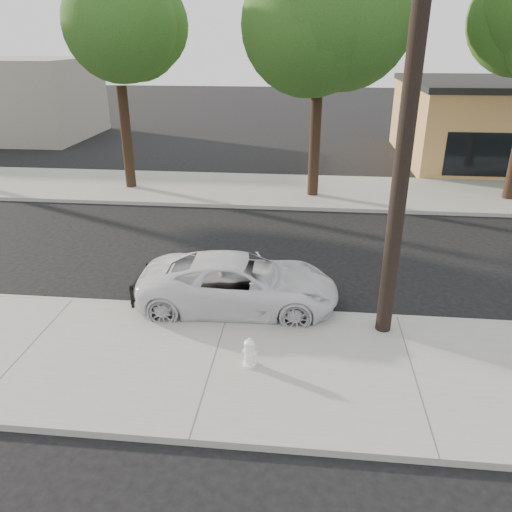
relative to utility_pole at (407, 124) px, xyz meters
name	(u,v)px	position (x,y,z in m)	size (l,w,h in m)	color
ground	(241,275)	(-3.60, 2.70, -4.70)	(120.00, 120.00, 0.00)	black
near_sidewalk	(213,363)	(-3.60, -1.60, -4.62)	(90.00, 4.40, 0.15)	gray
far_sidewalk	(267,190)	(-3.60, 11.20, -4.62)	(90.00, 5.00, 0.15)	gray
curb_near	(230,310)	(-3.60, 0.60, -4.62)	(90.00, 0.12, 0.16)	#9E9B93
utility_pole	(407,124)	(0.00, 0.00, 0.00)	(1.40, 0.34, 9.00)	black
tree_b	(120,39)	(-9.41, 10.76, 1.45)	(4.34, 4.20, 8.45)	black
tree_c	(327,16)	(-1.38, 10.34, 2.21)	(4.96, 4.80, 9.55)	black
police_cruiser	(240,283)	(-3.39, 0.90, -4.03)	(2.23, 4.84, 1.34)	silver
fire_hydrant	(250,353)	(-2.84, -1.67, -4.26)	(0.31, 0.28, 0.59)	white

